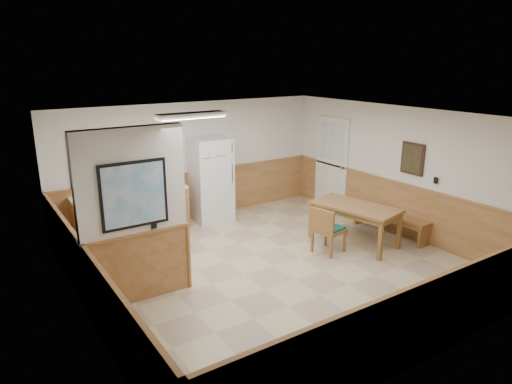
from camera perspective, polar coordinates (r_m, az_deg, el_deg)
ground at (r=7.77m, az=2.23°, el=-9.24°), size 6.00×6.00×0.00m
ceiling at (r=7.07m, az=2.46°, el=9.37°), size 6.00×6.00×0.02m
back_wall at (r=9.84m, az=-7.91°, el=3.82°), size 6.00×0.02×2.50m
right_wall at (r=9.34m, az=17.49°, el=2.55°), size 0.02×6.00×2.50m
left_wall at (r=6.16m, az=-21.05°, el=-4.77°), size 0.02×6.00×2.50m
wainscot_back at (r=10.01m, az=-7.69°, el=-0.39°), size 6.00×0.04×1.00m
wainscot_right at (r=9.52m, az=17.04°, el=-1.85°), size 0.04×6.00×1.00m
wainscot_left at (r=6.46m, az=-20.19°, el=-10.96°), size 0.04×6.00×1.00m
partition_wall at (r=6.52m, az=-15.02°, el=-3.23°), size 1.50×0.20×2.50m
kitchen_counter at (r=9.32m, az=-13.57°, el=-2.23°), size 2.20×0.61×1.00m
exterior_door at (r=10.62m, az=9.39°, el=3.59°), size 0.07×1.02×2.15m
kitchen_window at (r=9.08m, az=-19.97°, el=3.88°), size 0.80×0.04×1.00m
wall_painting at (r=9.07m, az=18.97°, el=3.97°), size 0.04×0.50×0.60m
fluorescent_fixture at (r=7.78m, az=-8.12°, el=9.47°), size 1.20×0.30×0.09m
refrigerator at (r=9.70m, az=-5.65°, el=1.53°), size 0.82×0.74×1.78m
dining_table at (r=8.65m, az=12.26°, el=-2.25°), size 1.13×1.73×0.75m
dining_bench at (r=9.40m, az=16.54°, el=-3.04°), size 0.41×1.68×0.45m
dining_chair at (r=8.16m, az=8.74°, el=-4.40°), size 0.74×0.57×0.85m
fire_extinguisher at (r=9.38m, az=-10.12°, el=2.07°), size 0.13×0.13×0.42m
soap_bottle at (r=8.92m, az=-19.78°, el=0.08°), size 0.07×0.07×0.21m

